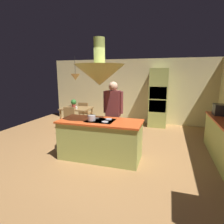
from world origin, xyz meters
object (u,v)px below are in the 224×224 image
object	(u,v)px
chair_by_back_wall	(84,111)
microwave_on_counter	(223,110)
cooking_pot_on_cooktop	(91,118)
chair_facing_island	(68,119)
dining_table	(77,111)
potted_plant_on_table	(74,103)
person_at_island	(113,110)
oven_tower	(158,98)
kitchen_island	(100,139)
cup_on_table	(76,108)

from	to	relation	value
chair_by_back_wall	microwave_on_counter	world-z (taller)	microwave_on_counter
cooking_pot_on_cooktop	chair_by_back_wall	bearing A→B (deg)	118.19
chair_facing_island	chair_by_back_wall	bearing A→B (deg)	90.00
dining_table	potted_plant_on_table	world-z (taller)	potted_plant_on_table
dining_table	chair_by_back_wall	bearing A→B (deg)	90.00
microwave_on_counter	dining_table	bearing A→B (deg)	171.94
person_at_island	chair_by_back_wall	distance (m)	2.78
oven_tower	dining_table	size ratio (longest dim) A/B	2.14
oven_tower	chair_by_back_wall	bearing A→B (deg)	-169.87
kitchen_island	microwave_on_counter	distance (m)	3.25
kitchen_island	dining_table	world-z (taller)	kitchen_island
kitchen_island	chair_by_back_wall	world-z (taller)	kitchen_island
potted_plant_on_table	microwave_on_counter	world-z (taller)	microwave_on_counter
potted_plant_on_table	dining_table	bearing A→B (deg)	-18.62
kitchen_island	chair_by_back_wall	distance (m)	3.23
oven_tower	cooking_pot_on_cooktop	size ratio (longest dim) A/B	12.05
chair_by_back_wall	chair_facing_island	bearing A→B (deg)	90.00
chair_facing_island	potted_plant_on_table	xyz separation A→B (m)	(-0.13, 0.69, 0.42)
kitchen_island	microwave_on_counter	size ratio (longest dim) A/B	4.15
cup_on_table	person_at_island	bearing A→B (deg)	-35.13
dining_table	cup_on_table	size ratio (longest dim) A/B	11.28
chair_by_back_wall	potted_plant_on_table	size ratio (longest dim) A/B	2.90
dining_table	chair_facing_island	world-z (taller)	chair_facing_island
oven_tower	cooking_pot_on_cooktop	distance (m)	3.60
person_at_island	cooking_pot_on_cooktop	distance (m)	0.87
person_at_island	chair_facing_island	bearing A→B (deg)	157.12
microwave_on_counter	chair_facing_island	bearing A→B (deg)	180.00
cooking_pot_on_cooktop	kitchen_island	bearing A→B (deg)	39.09
cooking_pot_on_cooktop	microwave_on_counter	bearing A→B (deg)	27.88
person_at_island	potted_plant_on_table	bearing A→B (deg)	143.21
oven_tower	chair_by_back_wall	world-z (taller)	oven_tower
kitchen_island	cup_on_table	world-z (taller)	kitchen_island
potted_plant_on_table	chair_facing_island	bearing A→B (deg)	-78.94
cup_on_table	microwave_on_counter	xyz separation A→B (m)	(4.43, -0.43, 0.25)
cup_on_table	potted_plant_on_table	bearing A→B (deg)	133.38
oven_tower	potted_plant_on_table	distance (m)	3.14
person_at_island	cup_on_table	xyz separation A→B (m)	(-1.70, 1.19, -0.22)
chair_facing_island	microwave_on_counter	world-z (taller)	microwave_on_counter
dining_table	potted_plant_on_table	distance (m)	0.31
kitchen_island	cup_on_table	size ratio (longest dim) A/B	21.22
oven_tower	cup_on_table	distance (m)	3.03
dining_table	kitchen_island	bearing A→B (deg)	-51.01
oven_tower	chair_by_back_wall	xyz separation A→B (m)	(-2.80, -0.50, -0.58)
potted_plant_on_table	cooking_pot_on_cooktop	world-z (taller)	potted_plant_on_table
dining_table	cooking_pot_on_cooktop	bearing A→B (deg)	-55.37
oven_tower	dining_table	xyz separation A→B (m)	(-2.80, -1.14, -0.43)
cup_on_table	microwave_on_counter	size ratio (longest dim) A/B	0.20
chair_facing_island	chair_by_back_wall	world-z (taller)	same
dining_table	cup_on_table	world-z (taller)	cup_on_table
chair_facing_island	person_at_island	bearing A→B (deg)	-22.88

